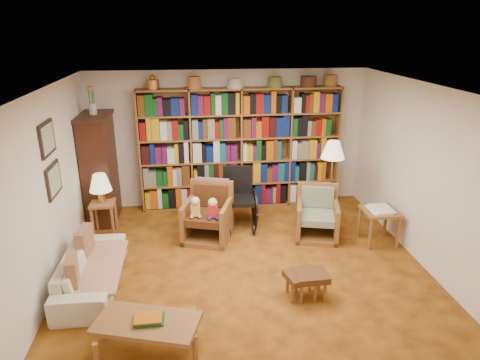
{
  "coord_description": "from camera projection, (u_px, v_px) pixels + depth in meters",
  "views": [
    {
      "loc": [
        -0.71,
        -5.12,
        3.23
      ],
      "look_at": [
        -0.02,
        0.6,
        1.13
      ],
      "focal_mm": 32.0,
      "sensor_mm": 36.0,
      "label": 1
    }
  ],
  "objects": [
    {
      "name": "framed_pictures",
      "position": [
        51.0,
        160.0,
        5.4
      ],
      "size": [
        0.03,
        0.52,
        0.97
      ],
      "color": "black",
      "rests_on": "wall_left"
    },
    {
      "name": "side_table_lamp",
      "position": [
        103.0,
        211.0,
        6.89
      ],
      "size": [
        0.39,
        0.39,
        0.55
      ],
      "color": "olive",
      "rests_on": "floor"
    },
    {
      "name": "wall_back",
      "position": [
        229.0,
        139.0,
        7.86
      ],
      "size": [
        5.0,
        0.0,
        5.0
      ],
      "primitive_type": "plane",
      "rotation": [
        1.57,
        0.0,
        0.0
      ],
      "color": "white",
      "rests_on": "floor"
    },
    {
      "name": "bookshelf",
      "position": [
        241.0,
        145.0,
        7.75
      ],
      "size": [
        3.6,
        0.3,
        2.42
      ],
      "color": "olive",
      "rests_on": "floor"
    },
    {
      "name": "sofa_throw",
      "position": [
        95.0,
        266.0,
        5.51
      ],
      "size": [
        0.72,
        1.31,
        0.04
      ],
      "primitive_type": "cube",
      "rotation": [
        0.0,
        0.0,
        0.01
      ],
      "color": "beige",
      "rests_on": "sofa"
    },
    {
      "name": "floor_lamp",
      "position": [
        333.0,
        153.0,
        6.94
      ],
      "size": [
        0.39,
        0.39,
        1.47
      ],
      "color": "gold",
      "rests_on": "floor"
    },
    {
      "name": "coffee_table",
      "position": [
        147.0,
        324.0,
        4.41
      ],
      "size": [
        1.17,
        0.82,
        0.42
      ],
      "color": "olive",
      "rests_on": "floor"
    },
    {
      "name": "side_table_papers",
      "position": [
        380.0,
        215.0,
        6.6
      ],
      "size": [
        0.52,
        0.52,
        0.58
      ],
      "color": "olive",
      "rests_on": "floor"
    },
    {
      "name": "table_lamp",
      "position": [
        100.0,
        184.0,
        6.73
      ],
      "size": [
        0.35,
        0.35,
        0.48
      ],
      "color": "gold",
      "rests_on": "side_table_lamp"
    },
    {
      "name": "curio_cabinet",
      "position": [
        100.0,
        167.0,
        7.25
      ],
      "size": [
        0.5,
        0.95,
        2.4
      ],
      "color": "#3B1710",
      "rests_on": "floor"
    },
    {
      "name": "wall_front",
      "position": [
        293.0,
        306.0,
        3.2
      ],
      "size": [
        5.0,
        0.0,
        5.0
      ],
      "primitive_type": "plane",
      "rotation": [
        -1.57,
        0.0,
        0.0
      ],
      "color": "white",
      "rests_on": "floor"
    },
    {
      "name": "floor",
      "position": [
        247.0,
        271.0,
        5.96
      ],
      "size": [
        5.0,
        5.0,
        0.0
      ],
      "primitive_type": "plane",
      "color": "#A46119",
      "rests_on": "ground"
    },
    {
      "name": "armchair_sage",
      "position": [
        315.0,
        217.0,
        6.9
      ],
      "size": [
        0.82,
        0.83,
        0.82
      ],
      "color": "olive",
      "rests_on": "floor"
    },
    {
      "name": "footstool_b",
      "position": [
        311.0,
        277.0,
        5.31
      ],
      "size": [
        0.41,
        0.35,
        0.34
      ],
      "color": "#542E16",
      "rests_on": "floor"
    },
    {
      "name": "cushion_right",
      "position": [
        72.0,
        272.0,
        5.11
      ],
      "size": [
        0.18,
        0.39,
        0.38
      ],
      "primitive_type": "cube",
      "rotation": [
        0.0,
        0.0,
        0.17
      ],
      "color": "maroon",
      "rests_on": "sofa"
    },
    {
      "name": "sofa",
      "position": [
        91.0,
        270.0,
        5.53
      ],
      "size": [
        1.67,
        0.67,
        0.49
      ],
      "primitive_type": "imported",
      "rotation": [
        0.0,
        0.0,
        1.56
      ],
      "color": "beige",
      "rests_on": "floor"
    },
    {
      "name": "wall_left",
      "position": [
        46.0,
        196.0,
        5.25
      ],
      "size": [
        0.0,
        5.0,
        5.0
      ],
      "primitive_type": "plane",
      "rotation": [
        1.57,
        0.0,
        1.57
      ],
      "color": "white",
      "rests_on": "floor"
    },
    {
      "name": "armchair_leather",
      "position": [
        207.0,
        215.0,
        6.83
      ],
      "size": [
        0.92,
        0.93,
        0.9
      ],
      "color": "olive",
      "rests_on": "floor"
    },
    {
      "name": "ceiling",
      "position": [
        248.0,
        90.0,
        5.1
      ],
      "size": [
        5.0,
        5.0,
        0.0
      ],
      "primitive_type": "plane",
      "rotation": [
        3.14,
        0.0,
        0.0
      ],
      "color": "white",
      "rests_on": "wall_back"
    },
    {
      "name": "wall_right",
      "position": [
        429.0,
        179.0,
        5.81
      ],
      "size": [
        0.0,
        5.0,
        5.0
      ],
      "primitive_type": "plane",
      "rotation": [
        1.57,
        0.0,
        -1.57
      ],
      "color": "white",
      "rests_on": "floor"
    },
    {
      "name": "wheelchair",
      "position": [
        239.0,
        200.0,
        7.19
      ],
      "size": [
        0.58,
        0.81,
        1.01
      ],
      "color": "black",
      "rests_on": "floor"
    },
    {
      "name": "footstool_a",
      "position": [
        302.0,
        277.0,
        5.31
      ],
      "size": [
        0.46,
        0.42,
        0.34
      ],
      "color": "#542E16",
      "rests_on": "floor"
    },
    {
      "name": "cushion_left",
      "position": [
        85.0,
        244.0,
        5.77
      ],
      "size": [
        0.17,
        0.42,
        0.41
      ],
      "primitive_type": "cube",
      "rotation": [
        0.0,
        0.0,
        -0.1
      ],
      "color": "maroon",
      "rests_on": "sofa"
    }
  ]
}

